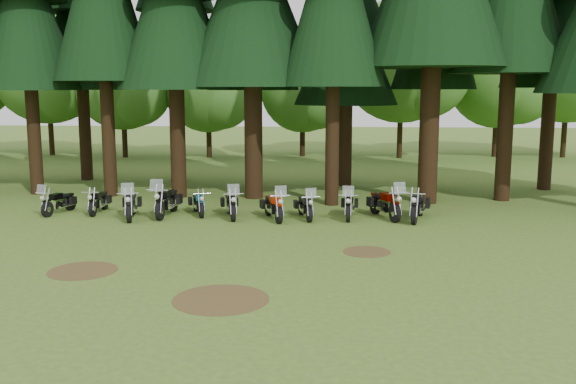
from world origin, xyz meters
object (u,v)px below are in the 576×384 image
at_px(motorcycle_5, 231,205).
at_px(motorcycle_7, 305,207).
at_px(motorcycle_4, 198,204).
at_px(motorcycle_1, 99,202).
at_px(motorcycle_2, 131,205).
at_px(motorcycle_0, 59,203).
at_px(motorcycle_8, 349,206).
at_px(motorcycle_9, 385,205).
at_px(motorcycle_3, 167,202).
at_px(motorcycle_10, 418,206).
at_px(motorcycle_6, 273,207).

distance_m(motorcycle_5, motorcycle_7, 2.73).
xyz_separation_m(motorcycle_4, motorcycle_5, (1.31, -0.45, 0.06)).
relative_size(motorcycle_1, motorcycle_2, 0.85).
relative_size(motorcycle_1, motorcycle_4, 1.05).
distance_m(motorcycle_2, motorcycle_5, 3.64).
bearing_deg(motorcycle_7, motorcycle_2, 169.16).
relative_size(motorcycle_0, motorcycle_4, 1.05).
distance_m(motorcycle_0, motorcycle_7, 9.34).
distance_m(motorcycle_5, motorcycle_8, 4.33).
relative_size(motorcycle_8, motorcycle_9, 0.93).
bearing_deg(motorcycle_7, motorcycle_8, -7.74).
distance_m(motorcycle_3, motorcycle_4, 1.17).
distance_m(motorcycle_2, motorcycle_9, 9.27).
bearing_deg(motorcycle_0, motorcycle_1, 23.54).
bearing_deg(motorcycle_0, motorcycle_2, 1.29).
bearing_deg(motorcycle_3, motorcycle_0, -179.37).
bearing_deg(motorcycle_3, motorcycle_10, 1.86).
relative_size(motorcycle_0, motorcycle_2, 0.85).
height_order(motorcycle_2, motorcycle_3, motorcycle_3).
xyz_separation_m(motorcycle_0, motorcycle_5, (6.60, -0.22, 0.05)).
bearing_deg(motorcycle_10, motorcycle_9, -175.61).
bearing_deg(motorcycle_1, motorcycle_7, -5.98).
distance_m(motorcycle_4, motorcycle_10, 8.11).
height_order(motorcycle_2, motorcycle_8, motorcycle_2).
bearing_deg(motorcycle_10, motorcycle_2, -162.54).
relative_size(motorcycle_2, motorcycle_6, 1.08).
distance_m(motorcycle_3, motorcycle_10, 9.21).
distance_m(motorcycle_3, motorcycle_7, 5.16).
distance_m(motorcycle_0, motorcycle_4, 5.30).
bearing_deg(motorcycle_1, motorcycle_4, -2.86).
xyz_separation_m(motorcycle_7, motorcycle_8, (1.60, 0.19, 0.03)).
bearing_deg(motorcycle_9, motorcycle_10, -32.08).
bearing_deg(motorcycle_6, motorcycle_1, 153.77).
height_order(motorcycle_6, motorcycle_10, motorcycle_6).
bearing_deg(motorcycle_2, motorcycle_1, 136.52).
height_order(motorcycle_8, motorcycle_9, motorcycle_9).
xyz_separation_m(motorcycle_5, motorcycle_6, (1.59, -0.27, -0.00)).
height_order(motorcycle_1, motorcycle_2, motorcycle_2).
bearing_deg(motorcycle_10, motorcycle_8, -168.55).
relative_size(motorcycle_5, motorcycle_8, 1.03).
height_order(motorcycle_2, motorcycle_6, motorcycle_2).
relative_size(motorcycle_4, motorcycle_9, 0.82).
xyz_separation_m(motorcycle_2, motorcycle_4, (2.31, 0.88, -0.08)).
bearing_deg(motorcycle_7, motorcycle_6, 178.51).
distance_m(motorcycle_0, motorcycle_1, 1.47).
distance_m(motorcycle_7, motorcycle_10, 4.06).
xyz_separation_m(motorcycle_2, motorcycle_3, (1.19, 0.53, 0.03)).
xyz_separation_m(motorcycle_4, motorcycle_10, (8.09, -0.41, 0.08)).
xyz_separation_m(motorcycle_3, motorcycle_9, (8.05, 0.16, -0.02)).
bearing_deg(motorcycle_3, motorcycle_1, 174.42).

